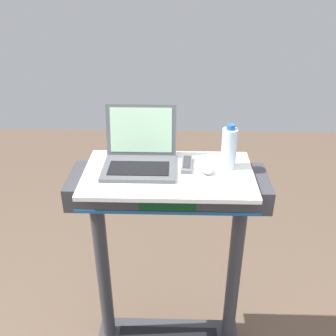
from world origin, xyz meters
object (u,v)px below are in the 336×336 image
computer_mouse (205,168)px  tv_remote (187,164)px  laptop (140,155)px  water_bottle (229,148)px

computer_mouse → tv_remote: bearing=118.6°
laptop → computer_mouse: (0.30, -0.05, -0.03)m
computer_mouse → water_bottle: 0.14m
water_bottle → tv_remote: size_ratio=1.29×
laptop → water_bottle: 0.40m
water_bottle → tv_remote: water_bottle is taller
laptop → computer_mouse: bearing=-8.4°
laptop → tv_remote: (0.21, -0.00, -0.04)m
laptop → tv_remote: 0.22m
water_bottle → computer_mouse: bearing=-154.7°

